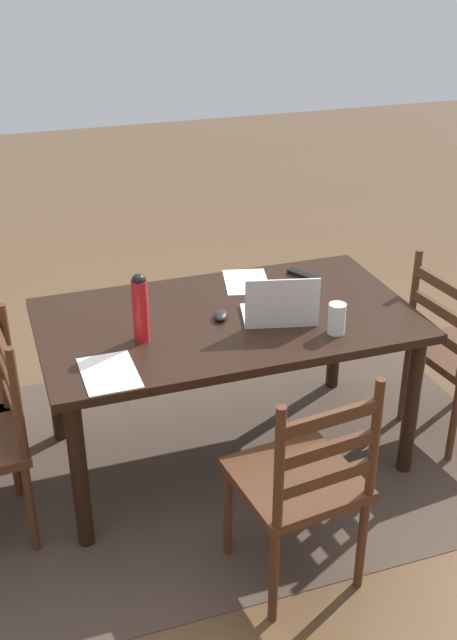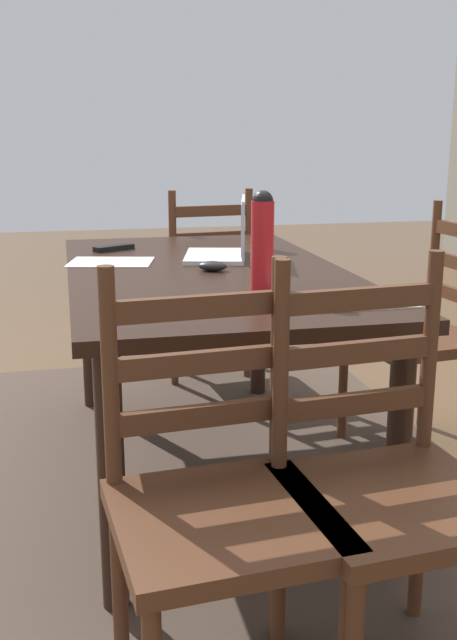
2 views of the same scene
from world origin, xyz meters
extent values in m
plane|color=brown|center=(0.00, 0.00, 0.00)|extent=(14.00, 14.00, 0.00)
cube|color=#47382D|center=(0.00, 0.00, 0.00)|extent=(2.64, 1.87, 0.01)
cube|color=black|center=(0.00, 0.00, 0.73)|extent=(1.67, 0.94, 0.04)
cylinder|color=black|center=(-0.75, -0.39, 0.36)|extent=(0.07, 0.07, 0.71)
cylinder|color=black|center=(0.75, -0.39, 0.36)|extent=(0.07, 0.07, 0.71)
cylinder|color=black|center=(-0.75, 0.39, 0.36)|extent=(0.07, 0.07, 0.71)
cylinder|color=black|center=(0.75, 0.39, 0.36)|extent=(0.07, 0.07, 0.71)
cube|color=#4C2B19|center=(0.00, 0.80, 0.45)|extent=(0.49, 0.49, 0.04)
cylinder|color=#4C2B19|center=(0.21, 0.63, 0.21)|extent=(0.04, 0.04, 0.43)
cylinder|color=#4C2B19|center=(-0.17, 0.59, 0.21)|extent=(0.04, 0.04, 0.43)
cylinder|color=#4C2B19|center=(-0.21, 0.97, 0.21)|extent=(0.04, 0.04, 0.43)
cylinder|color=#4C2B19|center=(-0.21, 0.98, 0.70)|extent=(0.04, 0.04, 0.50)
cube|color=#4C2B19|center=(-1.16, 0.19, 0.45)|extent=(0.48, 0.48, 0.04)
cylinder|color=#4C2B19|center=(-1.33, -0.02, 0.21)|extent=(0.04, 0.04, 0.43)
cylinder|color=#4C2B19|center=(-1.37, 0.36, 0.21)|extent=(0.04, 0.04, 0.43)
cylinder|color=#4C2B19|center=(-0.95, 0.02, 0.21)|extent=(0.04, 0.04, 0.43)
cylinder|color=#4C2B19|center=(-0.99, 0.40, 0.21)|extent=(0.04, 0.04, 0.43)
cylinder|color=#4C2B19|center=(-0.94, 0.02, 0.70)|extent=(0.04, 0.04, 0.50)
cylinder|color=#4C2B19|center=(-0.98, 0.40, 0.70)|extent=(0.04, 0.04, 0.50)
cube|color=#4C2B19|center=(-0.96, 0.21, 0.60)|extent=(0.06, 0.36, 0.05)
cube|color=#4C2B19|center=(-0.96, 0.21, 0.72)|extent=(0.06, 0.36, 0.05)
cube|color=#4C2B19|center=(-0.96, 0.21, 0.85)|extent=(0.06, 0.36, 0.05)
cube|color=#4C2B19|center=(1.16, 0.19, 0.45)|extent=(0.48, 0.48, 0.04)
cylinder|color=#4C2B19|center=(0.96, 0.36, 0.21)|extent=(0.04, 0.04, 0.43)
cylinder|color=#4C2B19|center=(0.99, -0.02, 0.21)|extent=(0.04, 0.04, 0.43)
cylinder|color=#4C2B19|center=(0.95, 0.36, 0.70)|extent=(0.04, 0.04, 0.50)
cylinder|color=#4C2B19|center=(0.98, -0.02, 0.70)|extent=(0.04, 0.04, 0.50)
cube|color=#4C2B19|center=(0.96, 0.17, 0.60)|extent=(0.06, 0.36, 0.05)
cube|color=#4C2B19|center=(0.96, 0.17, 0.72)|extent=(0.06, 0.36, 0.05)
cube|color=#4C2B19|center=(0.96, 0.17, 0.85)|extent=(0.06, 0.36, 0.05)
cube|color=#4C2B19|center=(1.16, -0.19, 0.45)|extent=(0.48, 0.48, 0.04)
cylinder|color=#4C2B19|center=(0.96, -0.01, 0.21)|extent=(0.04, 0.04, 0.43)
cylinder|color=#4C2B19|center=(0.99, -0.39, 0.21)|extent=(0.04, 0.04, 0.43)
cylinder|color=#4C2B19|center=(0.95, -0.02, 0.70)|extent=(0.04, 0.04, 0.50)
cylinder|color=#4C2B19|center=(0.98, -0.39, 0.70)|extent=(0.04, 0.04, 0.50)
cube|color=#4C2B19|center=(0.96, -0.21, 0.60)|extent=(0.05, 0.36, 0.05)
cube|color=#4C2B19|center=(0.96, -0.21, 0.72)|extent=(0.05, 0.36, 0.05)
cube|color=#4C2B19|center=(0.96, -0.21, 0.85)|extent=(0.05, 0.36, 0.05)
cube|color=silver|center=(-0.21, 0.08, 0.76)|extent=(0.36, 0.29, 0.02)
cube|color=silver|center=(-0.19, 0.18, 0.87)|extent=(0.31, 0.09, 0.21)
cube|color=#A5CCEA|center=(-0.19, 0.17, 0.87)|extent=(0.29, 0.07, 0.19)
cylinder|color=red|center=(0.41, 0.09, 0.89)|extent=(0.07, 0.07, 0.27)
sphere|color=black|center=(0.41, 0.09, 1.02)|extent=(0.06, 0.06, 0.06)
cylinder|color=silver|center=(-0.39, 0.30, 0.82)|extent=(0.08, 0.08, 0.14)
ellipsoid|color=black|center=(0.03, 0.02, 0.77)|extent=(0.09, 0.12, 0.03)
cube|color=black|center=(-0.49, -0.28, 0.76)|extent=(0.12, 0.17, 0.02)
cube|color=white|center=(-0.21, -0.31, 0.75)|extent=(0.27, 0.34, 0.00)
cube|color=white|center=(0.59, 0.32, 0.75)|extent=(0.21, 0.30, 0.00)
camera|label=1|loc=(0.97, 2.86, 2.29)|focal=42.71mm
camera|label=2|loc=(2.48, -0.47, 1.22)|focal=41.46mm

